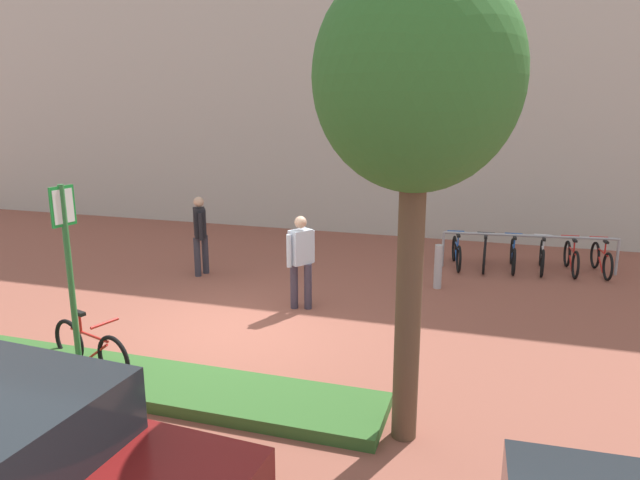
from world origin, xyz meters
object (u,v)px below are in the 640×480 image
(parking_sign_post, at_px, (68,256))
(person_shirt_blue, at_px, (301,256))
(bike_at_sign, at_px, (91,348))
(person_suited_dark, at_px, (200,231))
(bollard_steel, at_px, (438,267))
(bike_rack_cluster, at_px, (527,255))
(tree_sidewalk, at_px, (417,83))

(parking_sign_post, height_order, person_shirt_blue, parking_sign_post)
(bike_at_sign, relative_size, person_suited_dark, 0.94)
(bollard_steel, bearing_deg, bike_rack_cluster, 46.23)
(person_suited_dark, xyz_separation_m, person_shirt_blue, (2.75, -1.35, 0.00))
(parking_sign_post, bearing_deg, bike_rack_cluster, 50.03)
(bollard_steel, height_order, person_suited_dark, person_suited_dark)
(parking_sign_post, bearing_deg, person_shirt_blue, 59.66)
(parking_sign_post, bearing_deg, bike_at_sign, 79.09)
(parking_sign_post, height_order, bike_at_sign, parking_sign_post)
(bike_at_sign, bearing_deg, bollard_steel, 50.66)
(tree_sidewalk, bearing_deg, person_shirt_blue, 124.56)
(bike_rack_cluster, distance_m, person_shirt_blue, 5.57)
(tree_sidewalk, xyz_separation_m, person_suited_dark, (-5.19, 4.90, -2.89))
(tree_sidewalk, relative_size, bike_at_sign, 3.13)
(parking_sign_post, height_order, bollard_steel, parking_sign_post)
(parking_sign_post, bearing_deg, bollard_steel, 51.46)
(bike_rack_cluster, bearing_deg, bollard_steel, -133.77)
(bollard_steel, xyz_separation_m, person_shirt_blue, (-2.26, -1.92, 0.53))
(person_suited_dark, relative_size, person_shirt_blue, 1.00)
(tree_sidewalk, bearing_deg, parking_sign_post, 178.73)
(bike_rack_cluster, distance_m, person_suited_dark, 7.24)
(person_suited_dark, bearing_deg, bike_at_sign, -80.51)
(parking_sign_post, distance_m, bollard_steel, 6.98)
(person_shirt_blue, bearing_deg, bike_rack_cluster, 43.09)
(bike_at_sign, distance_m, person_suited_dark, 4.71)
(bike_at_sign, bearing_deg, parking_sign_post, -100.91)
(tree_sidewalk, relative_size, bollard_steel, 5.63)
(bike_rack_cluster, height_order, bollard_steel, bollard_steel)
(tree_sidewalk, xyz_separation_m, bollard_steel, (-0.19, 5.47, -3.42))
(bike_rack_cluster, relative_size, person_suited_dark, 2.17)
(person_suited_dark, distance_m, person_shirt_blue, 3.06)
(bollard_steel, bearing_deg, tree_sidewalk, -88.06)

